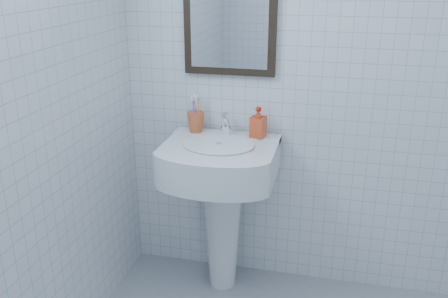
# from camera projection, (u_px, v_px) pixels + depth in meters

# --- Properties ---
(wall_back) EXTENTS (2.20, 0.02, 2.50)m
(wall_back) POSITION_uv_depth(u_px,v_px,m) (322.00, 77.00, 2.64)
(wall_back) COLOR silver
(wall_back) RESTS_ON ground
(washbasin) EXTENTS (0.60, 0.44, 0.93)m
(washbasin) POSITION_uv_depth(u_px,v_px,m) (221.00, 191.00, 2.78)
(washbasin) COLOR white
(washbasin) RESTS_ON ground
(faucet) EXTENTS (0.06, 0.12, 0.14)m
(faucet) POSITION_uv_depth(u_px,v_px,m) (226.00, 125.00, 2.75)
(faucet) COLOR white
(faucet) RESTS_ON washbasin
(toothbrush_cup) EXTENTS (0.12, 0.12, 0.11)m
(toothbrush_cup) POSITION_uv_depth(u_px,v_px,m) (196.00, 122.00, 2.81)
(toothbrush_cup) COLOR #C6552C
(toothbrush_cup) RESTS_ON washbasin
(soap_dispenser) EXTENTS (0.09, 0.09, 0.17)m
(soap_dispenser) POSITION_uv_depth(u_px,v_px,m) (258.00, 122.00, 2.71)
(soap_dispenser) COLOR red
(soap_dispenser) RESTS_ON washbasin
(wall_mirror) EXTENTS (0.50, 0.04, 0.62)m
(wall_mirror) POSITION_uv_depth(u_px,v_px,m) (230.00, 17.00, 2.62)
(wall_mirror) COLOR black
(wall_mirror) RESTS_ON wall_back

